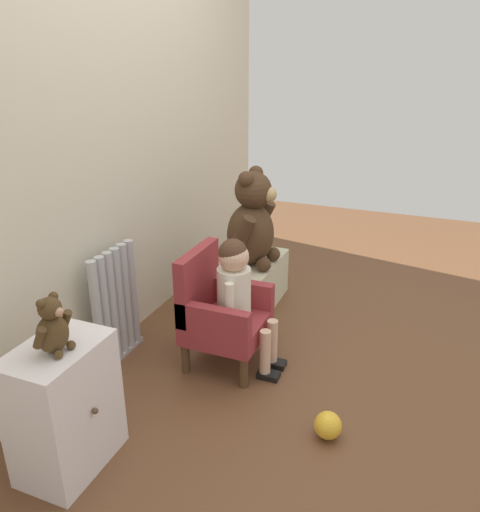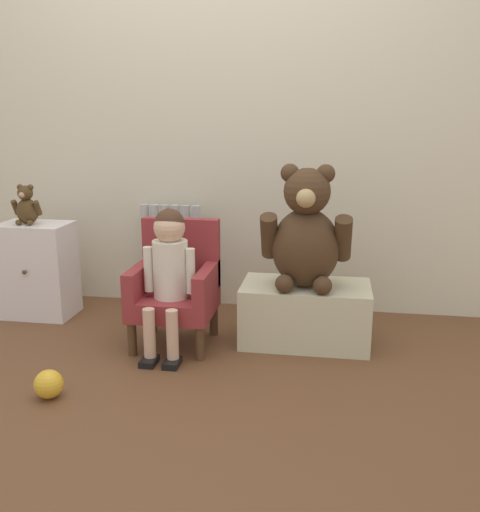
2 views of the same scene
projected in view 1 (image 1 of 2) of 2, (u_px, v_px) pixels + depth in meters
The scene contains 10 objects.
ground_plane at pixel (331, 373), 2.57m from camera, with size 6.00×6.00×0.00m, color brown.
back_wall at pixel (111, 122), 2.54m from camera, with size 3.80×0.05×2.40m, color beige.
radiator at pixel (116, 306), 2.60m from camera, with size 0.37×0.05×0.62m.
small_dresser at pixel (65, 407), 1.91m from camera, with size 0.39×0.29×0.54m.
child_armchair at pixel (219, 311), 2.57m from camera, with size 0.40×0.38×0.62m.
child_figure at pixel (238, 287), 2.47m from camera, with size 0.25×0.35×0.70m.
low_bench at pixel (247, 284), 3.21m from camera, with size 0.64×0.36×0.30m, color beige.
large_teddy_bear at pixel (252, 223), 3.03m from camera, with size 0.44×0.31×0.60m.
small_teddy_bear at pixel (52, 328), 1.75m from camera, with size 0.16×0.11×0.22m.
toy_ball at pixel (328, 425), 2.12m from camera, with size 0.12×0.12×0.12m, color gold.
Camera 1 is at (-2.17, -0.37, 1.52)m, focal length 35.00 mm.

